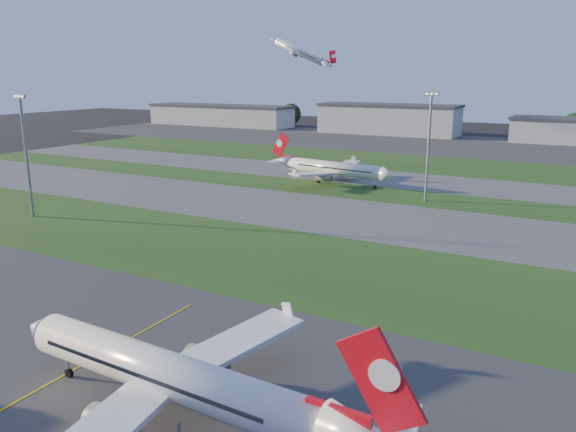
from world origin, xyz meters
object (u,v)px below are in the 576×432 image
Objects in this scene: light_mast_west at (26,148)px; light_mast_centre at (429,140)px; airliner_parked at (170,376)px; airliner_taxiing at (333,169)px.

light_mast_centre is (70.00, 56.00, 0.00)m from light_mast_west.
airliner_taxiing is (-33.71, 109.13, -0.15)m from airliner_parked.
light_mast_west is at bearing -141.34° from light_mast_centre.
light_mast_centre is at bearing 168.80° from airliner_taxiing.
airliner_parked is at bearing -87.39° from light_mast_centre.
light_mast_west and light_mast_centre have the same top height.
airliner_parked is 99.49m from light_mast_centre.
airliner_taxiing is 1.44× the size of light_mast_west.
airliner_parked is 114.22m from airliner_taxiing.
airliner_taxiing is at bearing 109.39° from airliner_parked.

